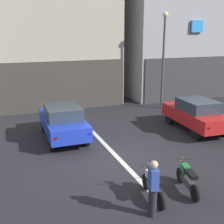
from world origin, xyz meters
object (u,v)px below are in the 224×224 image
Objects in this scene: street_lamp at (164,51)px; motorcycle_white_row_leftmost at (153,185)px; person_by_motorcycles at (153,188)px; motorcycle_green_row_left_mid at (187,178)px; car_red_parked_kerbside at (196,114)px; car_blue_crossing_near at (63,121)px.

street_lamp reaches higher than motorcycle_white_row_leftmost.
motorcycle_green_row_left_mid is at bearing 24.04° from person_by_motorcycles.
car_red_parked_kerbside reaches higher than motorcycle_white_row_leftmost.
car_blue_crossing_near is at bearing 113.73° from motorcycle_green_row_left_mid.
car_blue_crossing_near is 6.80m from car_red_parked_kerbside.
street_lamp is 3.71× the size of person_by_motorcycles.
street_lamp is at bearing 58.01° from motorcycle_white_row_leftmost.
person_by_motorcycles is at bearing -121.83° from street_lamp.
motorcycle_green_row_left_mid is at bearing -1.08° from motorcycle_white_row_leftmost.
car_red_parked_kerbside is 7.99m from person_by_motorcycles.
motorcycle_green_row_left_mid is (-3.99, -4.88, -0.43)m from car_red_parked_kerbside.
car_blue_crossing_near is 0.67× the size of street_lamp.
car_red_parked_kerbside is at bearing -98.36° from street_lamp.
motorcycle_white_row_leftmost is at bearing -121.99° from street_lamp.
car_blue_crossing_near is 2.51× the size of motorcycle_green_row_left_mid.
car_blue_crossing_near is 6.29m from motorcycle_white_row_leftmost.
motorcycle_white_row_leftmost is 1.00× the size of person_by_motorcycles.
car_blue_crossing_near is 2.47× the size of person_by_motorcycles.
street_lamp is 11.63m from motorcycle_white_row_leftmost.
street_lamp is (7.36, 3.34, 2.93)m from car_blue_crossing_near.
car_blue_crossing_near and car_red_parked_kerbside have the same top height.
person_by_motorcycles reaches higher than motorcycle_white_row_leftmost.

